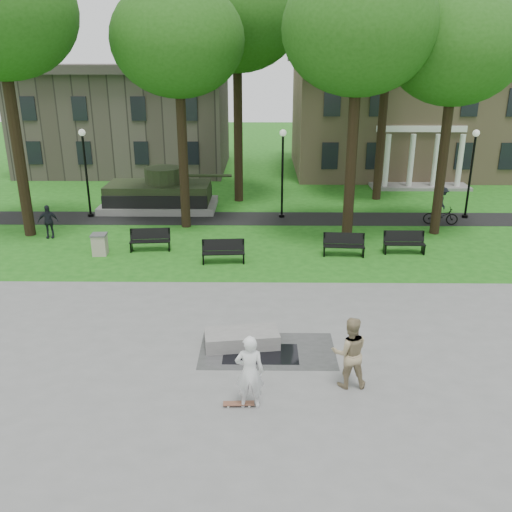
{
  "coord_description": "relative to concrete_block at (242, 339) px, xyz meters",
  "views": [
    {
      "loc": [
        -0.57,
        -16.32,
        8.14
      ],
      "look_at": [
        -0.79,
        2.21,
        1.4
      ],
      "focal_mm": 38.0,
      "sensor_mm": 36.0,
      "label": 1
    }
  ],
  "objects": [
    {
      "name": "trash_bin",
      "position": [
        -6.55,
        8.04,
        0.24
      ],
      "size": [
        0.69,
        0.69,
        0.96
      ],
      "rotation": [
        0.0,
        0.0,
        0.05
      ],
      "color": "#C1AF9F",
      "rests_on": "ground"
    },
    {
      "name": "skateboarder",
      "position": [
        0.3,
        -3.05,
        0.75
      ],
      "size": [
        0.72,
        0.47,
        1.96
      ],
      "primitive_type": "imported",
      "rotation": [
        0.0,
        0.0,
        3.15
      ],
      "color": "silver",
      "rests_on": "plaza"
    },
    {
      "name": "pedestrian_walker",
      "position": [
        -9.69,
        10.45,
        0.57
      ],
      "size": [
        1.01,
        0.55,
        1.62
      ],
      "primitive_type": "imported",
      "rotation": [
        0.0,
        0.0,
        0.17
      ],
      "color": "black",
      "rests_on": "ground"
    },
    {
      "name": "skateboard",
      "position": [
        0.03,
        -3.04,
        -0.19
      ],
      "size": [
        0.79,
        0.23,
        0.07
      ],
      "primitive_type": "cube",
      "rotation": [
        0.0,
        0.0,
        0.04
      ],
      "color": "brown",
      "rests_on": "plaza"
    },
    {
      "name": "lamp_mid",
      "position": [
        1.67,
        14.18,
        2.55
      ],
      "size": [
        0.36,
        0.36,
        4.73
      ],
      "color": "black",
      "rests_on": "ground"
    },
    {
      "name": "building_left",
      "position": [
        -9.83,
        28.38,
        3.35
      ],
      "size": [
        15.0,
        10.0,
        7.2
      ],
      "primitive_type": "cube",
      "color": "#4C443D",
      "rests_on": "ground"
    },
    {
      "name": "park_bench_1",
      "position": [
        -1.03,
        7.14,
        0.28
      ],
      "size": [
        1.83,
        0.65,
        1.0
      ],
      "rotation": [
        0.0,
        0.0,
        0.07
      ],
      "color": "black",
      "rests_on": "ground"
    },
    {
      "name": "plaza",
      "position": [
        1.17,
        -3.12,
        -0.23
      ],
      "size": [
        22.0,
        16.0,
        0.02
      ],
      "primitive_type": "cube",
      "color": "gray",
      "rests_on": "ground"
    },
    {
      "name": "tree_3",
      "position": [
        9.17,
        11.38,
        8.35
      ],
      "size": [
        6.0,
        6.0,
        11.19
      ],
      "color": "black",
      "rests_on": "ground"
    },
    {
      "name": "tree_5",
      "position": [
        7.67,
        18.38,
        9.42
      ],
      "size": [
        6.4,
        6.4,
        12.44
      ],
      "color": "black",
      "rests_on": "ground"
    },
    {
      "name": "lamp_left",
      "position": [
        -8.83,
        14.18,
        2.55
      ],
      "size": [
        0.36,
        0.36,
        4.73
      ],
      "color": "black",
      "rests_on": "ground"
    },
    {
      "name": "tank_monument",
      "position": [
        -5.29,
        15.88,
        0.61
      ],
      "size": [
        7.45,
        3.4,
        2.4
      ],
      "color": "gray",
      "rests_on": "ground"
    },
    {
      "name": "park_bench_3",
      "position": [
        6.91,
        8.44,
        0.28
      ],
      "size": [
        1.8,
        0.54,
        1.0
      ],
      "rotation": [
        0.0,
        0.0,
        -0.01
      ],
      "color": "black",
      "rests_on": "ground"
    },
    {
      "name": "lamp_right",
      "position": [
        11.67,
        14.18,
        2.55
      ],
      "size": [
        0.36,
        0.36,
        4.73
      ],
      "color": "black",
      "rests_on": "ground"
    },
    {
      "name": "building_right",
      "position": [
        11.17,
        27.88,
        4.1
      ],
      "size": [
        17.0,
        12.0,
        8.6
      ],
      "color": "#9E8460",
      "rests_on": "ground"
    },
    {
      "name": "ground",
      "position": [
        1.17,
        1.88,
        -0.24
      ],
      "size": [
        120.0,
        120.0,
        0.0
      ],
      "primitive_type": "plane",
      "color": "#1B5A15",
      "rests_on": "ground"
    },
    {
      "name": "tree_1",
      "position": [
        -3.33,
        12.38,
        8.71
      ],
      "size": [
        6.2,
        6.2,
        11.63
      ],
      "color": "black",
      "rests_on": "ground"
    },
    {
      "name": "park_bench_2",
      "position": [
        4.18,
        8.09,
        0.28
      ],
      "size": [
        1.83,
        0.65,
        1.0
      ],
      "rotation": [
        0.0,
        0.0,
        -0.07
      ],
      "color": "black",
      "rests_on": "ground"
    },
    {
      "name": "cyclist",
      "position": [
        9.92,
        12.93,
        0.57
      ],
      "size": [
        1.82,
        1.06,
        1.98
      ],
      "rotation": [
        0.0,
        0.0,
        1.43
      ],
      "color": "black",
      "rests_on": "ground"
    },
    {
      "name": "park_bench_0",
      "position": [
        -4.44,
        8.67,
        0.28
      ],
      "size": [
        1.83,
        0.67,
        1.0
      ],
      "rotation": [
        0.0,
        0.0,
        0.09
      ],
      "color": "black",
      "rests_on": "ground"
    },
    {
      "name": "concrete_block",
      "position": [
        0.0,
        0.0,
        0.0
      ],
      "size": [
        2.32,
        1.31,
        0.45
      ],
      "primitive_type": "cube",
      "rotation": [
        0.0,
        0.0,
        0.14
      ],
      "color": "gray",
      "rests_on": "plaza"
    },
    {
      "name": "tree_2",
      "position": [
        4.67,
        10.38,
        9.07
      ],
      "size": [
        6.6,
        6.6,
        12.16
      ],
      "color": "black",
      "rests_on": "ground"
    },
    {
      "name": "footpath",
      "position": [
        1.17,
        13.88,
        -0.24
      ],
      "size": [
        44.0,
        2.6,
        0.01
      ],
      "primitive_type": "cube",
      "color": "black",
      "rests_on": "ground"
    },
    {
      "name": "friend_watching",
      "position": [
        2.88,
        -2.09,
        0.76
      ],
      "size": [
        0.98,
        0.78,
        1.96
      ],
      "primitive_type": "imported",
      "rotation": [
        0.0,
        0.0,
        3.18
      ],
      "color": "#9B8864",
      "rests_on": "plaza"
    },
    {
      "name": "tree_4",
      "position": [
        -0.83,
        17.88,
        10.15
      ],
      "size": [
        7.2,
        7.2,
        13.5
      ],
      "color": "black",
      "rests_on": "ground"
    },
    {
      "name": "puddle",
      "position": [
        0.57,
        -0.52,
        -0.22
      ],
      "size": [
        2.2,
        1.2,
        0.0
      ],
      "primitive_type": "cube",
      "color": "black",
      "rests_on": "plaza"
    }
  ]
}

